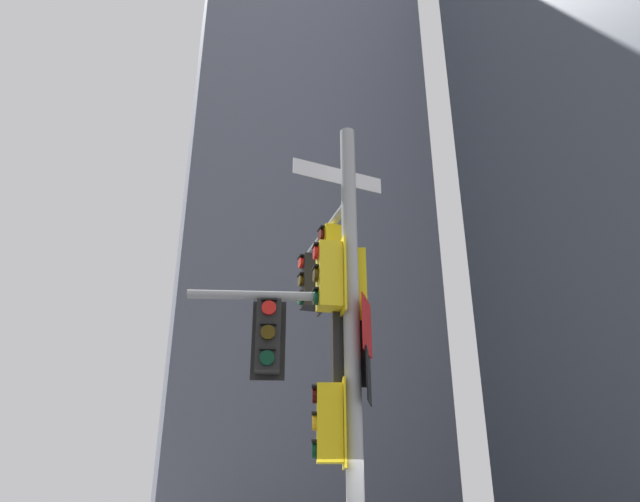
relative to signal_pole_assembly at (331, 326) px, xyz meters
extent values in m
cube|color=#4C5460|center=(17.22, 8.17, 17.60)|extent=(12.44, 12.44, 43.95)
cube|color=slate|center=(4.15, 21.60, 13.43)|extent=(12.19, 12.19, 35.62)
cylinder|color=#9EA0A3|center=(0.18, -0.38, -0.58)|extent=(0.24, 0.24, 7.59)
cylinder|color=#9EA0A3|center=(0.15, 0.75, 1.91)|extent=(0.20, 2.26, 0.13)
cylinder|color=#9EA0A3|center=(-0.96, -0.13, 0.34)|extent=(2.31, 0.62, 0.13)
cube|color=yellow|center=(0.35, 0.42, 1.31)|extent=(0.04, 0.48, 1.14)
cube|color=yellow|center=(0.16, 0.41, 1.31)|extent=(0.35, 0.35, 1.00)
cylinder|color=#360605|center=(-0.04, 0.41, 1.66)|extent=(0.07, 0.20, 0.20)
cube|color=black|center=(-0.05, 0.41, 1.78)|extent=(0.08, 0.22, 0.02)
cylinder|color=#3C2C06|center=(-0.04, 0.41, 1.31)|extent=(0.07, 0.20, 0.20)
cube|color=black|center=(-0.05, 0.41, 1.43)|extent=(0.08, 0.22, 0.02)
cylinder|color=#19C672|center=(-0.04, 0.41, 0.96)|extent=(0.07, 0.20, 0.20)
cube|color=black|center=(-0.05, 0.41, 1.08)|extent=(0.08, 0.22, 0.02)
cube|color=black|center=(0.31, 1.66, 1.31)|extent=(0.04, 0.48, 1.14)
cube|color=black|center=(0.12, 1.65, 1.31)|extent=(0.35, 0.35, 1.00)
cylinder|color=red|center=(-0.08, 1.65, 1.66)|extent=(0.07, 0.20, 0.20)
cube|color=black|center=(-0.08, 1.65, 1.78)|extent=(0.08, 0.22, 0.02)
cylinder|color=#3C2C06|center=(-0.08, 1.65, 1.31)|extent=(0.07, 0.20, 0.20)
cube|color=black|center=(-0.08, 1.65, 1.43)|extent=(0.08, 0.22, 0.02)
cylinder|color=#06311C|center=(-0.08, 1.65, 0.96)|extent=(0.07, 0.20, 0.20)
cube|color=black|center=(-0.08, 1.65, 1.08)|extent=(0.08, 0.22, 0.02)
cube|color=black|center=(-0.92, 0.05, -0.26)|extent=(0.48, 0.13, 1.14)
cube|color=black|center=(-0.96, -0.13, -0.26)|extent=(0.40, 0.40, 1.00)
cylinder|color=red|center=(-1.00, -0.33, 0.09)|extent=(0.21, 0.10, 0.20)
cube|color=black|center=(-1.00, -0.33, 0.21)|extent=(0.23, 0.12, 0.02)
cylinder|color=#3C2C06|center=(-1.00, -0.33, -0.26)|extent=(0.21, 0.10, 0.20)
cube|color=black|center=(-1.00, -0.33, -0.14)|extent=(0.23, 0.12, 0.02)
cylinder|color=#06311C|center=(-1.00, -0.33, -0.61)|extent=(0.21, 0.10, 0.20)
cube|color=black|center=(-1.00, -0.33, -0.49)|extent=(0.23, 0.12, 0.02)
cube|color=yellow|center=(0.06, -0.35, -1.41)|extent=(0.15, 0.47, 1.14)
cube|color=yellow|center=(-0.13, -0.30, -1.41)|extent=(0.41, 0.41, 1.00)
cylinder|color=#360605|center=(-0.32, -0.25, -1.06)|extent=(0.11, 0.21, 0.20)
cube|color=black|center=(-0.33, -0.25, -0.94)|extent=(0.12, 0.23, 0.02)
cylinder|color=yellow|center=(-0.32, -0.25, -1.41)|extent=(0.11, 0.21, 0.20)
cube|color=black|center=(-0.33, -0.25, -1.29)|extent=(0.12, 0.23, 0.02)
cylinder|color=#06311C|center=(-0.32, -0.25, -1.76)|extent=(0.11, 0.21, 0.20)
cube|color=black|center=(-0.33, -0.25, -1.64)|extent=(0.12, 0.23, 0.02)
cube|color=black|center=(0.18, -0.25, -0.34)|extent=(0.48, 0.03, 1.14)
cube|color=black|center=(0.18, -0.06, -0.34)|extent=(0.34, 0.34, 1.00)
cylinder|color=red|center=(0.18, 0.14, 0.01)|extent=(0.20, 0.06, 0.20)
cube|color=black|center=(0.18, 0.15, 0.13)|extent=(0.22, 0.07, 0.02)
cylinder|color=#3C2C06|center=(0.18, 0.14, -0.34)|extent=(0.20, 0.06, 0.20)
cube|color=black|center=(0.18, 0.15, -0.22)|extent=(0.22, 0.07, 0.02)
cylinder|color=#06311C|center=(0.18, 0.14, -0.69)|extent=(0.20, 0.06, 0.20)
cube|color=black|center=(0.18, 0.15, -0.57)|extent=(0.22, 0.07, 0.02)
cube|color=yellow|center=(0.22, -0.26, 0.61)|extent=(0.46, 0.18, 1.14)
cube|color=yellow|center=(0.28, -0.08, 0.61)|extent=(0.43, 0.43, 1.00)
cylinder|color=#360605|center=(0.35, 0.11, 0.96)|extent=(0.21, 0.12, 0.20)
cube|color=black|center=(0.35, 0.12, 1.08)|extent=(0.23, 0.14, 0.02)
cylinder|color=yellow|center=(0.35, 0.11, 0.61)|extent=(0.21, 0.12, 0.20)
cube|color=black|center=(0.35, 0.12, 0.73)|extent=(0.23, 0.14, 0.02)
cylinder|color=#06311C|center=(0.35, 0.11, 0.26)|extent=(0.21, 0.12, 0.20)
cube|color=black|center=(0.35, 0.12, 0.38)|extent=(0.23, 0.14, 0.02)
cube|color=yellow|center=(0.06, -0.37, 0.65)|extent=(0.07, 0.48, 1.14)
cube|color=yellow|center=(-0.13, -0.35, 0.65)|extent=(0.37, 0.37, 1.00)
cylinder|color=red|center=(-0.33, -0.33, 1.00)|extent=(0.08, 0.20, 0.20)
cube|color=black|center=(-0.34, -0.33, 1.12)|extent=(0.09, 0.23, 0.02)
cylinder|color=#3C2C06|center=(-0.33, -0.33, 0.65)|extent=(0.08, 0.20, 0.20)
cube|color=black|center=(-0.34, -0.33, 0.77)|extent=(0.09, 0.23, 0.02)
cylinder|color=#06311C|center=(-0.33, -0.33, 0.30)|extent=(0.08, 0.20, 0.20)
cube|color=black|center=(-0.34, -0.33, 0.42)|extent=(0.09, 0.23, 0.02)
cube|color=white|center=(0.13, -0.03, 2.56)|extent=(1.59, 0.27, 0.28)
cube|color=#19479E|center=(0.13, -0.03, 2.56)|extent=(1.55, 0.26, 0.24)
cube|color=red|center=(0.37, -0.49, -0.10)|extent=(0.34, 0.56, 0.80)
cube|color=white|center=(0.37, -0.49, -0.10)|extent=(0.31, 0.52, 0.76)
cube|color=black|center=(0.38, -0.47, -0.81)|extent=(0.27, 0.55, 0.72)
cube|color=white|center=(0.38, -0.47, -0.81)|extent=(0.24, 0.51, 0.68)
camera|label=1|loc=(-2.40, -7.95, -2.46)|focal=32.92mm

